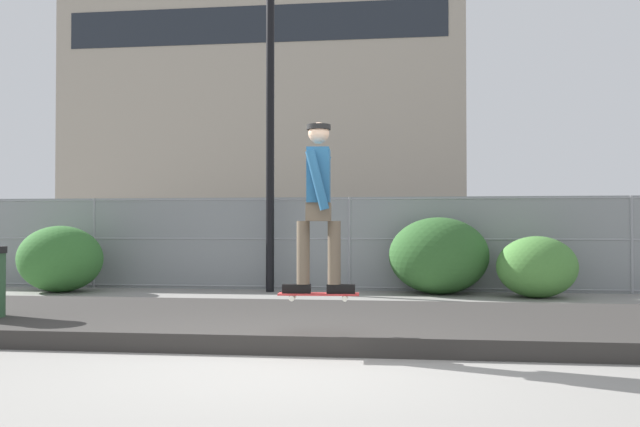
# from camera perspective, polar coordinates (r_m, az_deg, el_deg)

# --- Properties ---
(ground_plane) EXTENTS (120.00, 120.00, 0.00)m
(ground_plane) POSITION_cam_1_polar(r_m,az_deg,el_deg) (6.39, -3.08, -12.49)
(ground_plane) COLOR gray
(gravel_berm) EXTENTS (17.07, 3.33, 0.20)m
(gravel_berm) POSITION_cam_1_polar(r_m,az_deg,el_deg) (8.42, -0.51, -9.05)
(gravel_berm) COLOR #33302D
(gravel_berm) RESTS_ON ground_plane
(skateboard) EXTENTS (0.81, 0.26, 0.07)m
(skateboard) POSITION_cam_1_polar(r_m,az_deg,el_deg) (6.82, -0.11, -6.76)
(skateboard) COLOR #B22D2D
(skater) EXTENTS (0.73, 0.60, 1.70)m
(skater) POSITION_cam_1_polar(r_m,az_deg,el_deg) (6.80, -0.11, 1.41)
(skater) COLOR black
(skater) RESTS_ON skateboard
(chain_fence) EXTENTS (21.36, 0.06, 1.85)m
(chain_fence) POSITION_cam_1_polar(r_m,az_deg,el_deg) (13.58, 2.48, -2.49)
(chain_fence) COLOR gray
(chain_fence) RESTS_ON ground_plane
(street_lamp) EXTENTS (0.44, 0.44, 6.81)m
(street_lamp) POSITION_cam_1_polar(r_m,az_deg,el_deg) (13.65, -4.16, 11.48)
(street_lamp) COLOR black
(street_lamp) RESTS_ON ground_plane
(parked_car_near) EXTENTS (4.43, 2.00, 1.66)m
(parked_car_near) POSITION_cam_1_polar(r_m,az_deg,el_deg) (17.37, -14.82, -2.46)
(parked_car_near) COLOR silver
(parked_car_near) RESTS_ON ground_plane
(library_building) EXTENTS (28.01, 15.67, 23.91)m
(library_building) POSITION_cam_1_polar(r_m,az_deg,el_deg) (54.58, -3.73, 10.21)
(library_building) COLOR #9E9384
(library_building) RESTS_ON ground_plane
(shrub_left) EXTENTS (1.66, 1.35, 1.28)m
(shrub_left) POSITION_cam_1_polar(r_m,az_deg,el_deg) (14.15, -20.80, -3.55)
(shrub_left) COLOR #336B2D
(shrub_left) RESTS_ON ground_plane
(shrub_center) EXTENTS (1.86, 1.52, 1.44)m
(shrub_center) POSITION_cam_1_polar(r_m,az_deg,el_deg) (13.04, 9.84, -3.47)
(shrub_center) COLOR #2D5B28
(shrub_center) RESTS_ON ground_plane
(shrub_right) EXTENTS (1.42, 1.16, 1.09)m
(shrub_right) POSITION_cam_1_polar(r_m,az_deg,el_deg) (12.78, 17.59, -4.26)
(shrub_right) COLOR #477F38
(shrub_right) RESTS_ON ground_plane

